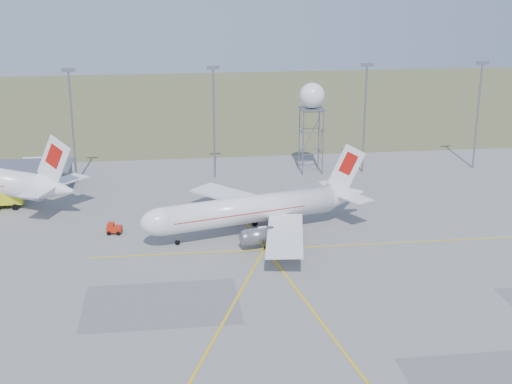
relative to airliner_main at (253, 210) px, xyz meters
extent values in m
plane|color=gray|center=(6.60, -36.38, -3.68)|extent=(400.00, 400.00, 0.00)
cube|color=#5F6C3B|center=(6.60, 103.62, -3.66)|extent=(400.00, 120.00, 0.03)
cube|color=slate|center=(-38.40, 27.62, -1.88)|extent=(18.00, 9.00, 3.60)
cube|color=gray|center=(-38.40, 27.62, 0.07)|extent=(19.00, 10.00, 0.30)
cylinder|color=gray|center=(-28.40, 29.62, 6.32)|extent=(0.36, 0.36, 20.00)
cube|color=gray|center=(-28.40, 29.62, 16.52)|extent=(2.20, 0.50, 0.60)
cylinder|color=gray|center=(-3.40, 29.62, 6.32)|extent=(0.36, 0.36, 20.00)
cube|color=gray|center=(-3.40, 29.62, 16.52)|extent=(2.20, 0.50, 0.60)
cylinder|color=gray|center=(24.60, 29.62, 6.32)|extent=(0.36, 0.36, 20.00)
cube|color=gray|center=(24.60, 29.62, 16.52)|extent=(2.20, 0.50, 0.60)
cylinder|color=gray|center=(46.60, 29.62, 6.32)|extent=(0.36, 0.36, 20.00)
cube|color=gray|center=(46.60, 29.62, 16.52)|extent=(2.20, 0.50, 0.60)
cylinder|color=white|center=(-0.58, -0.16, 0.10)|extent=(25.97, 10.80, 3.98)
ellipsoid|color=white|center=(-13.03, -3.65, 0.10)|extent=(7.20, 5.55, 3.98)
cube|color=black|center=(-14.18, -3.97, 0.70)|extent=(2.04, 2.51, 0.97)
cone|color=white|center=(14.74, 4.13, 0.40)|extent=(6.82, 5.44, 3.98)
cube|color=white|center=(14.74, 4.13, 4.58)|extent=(6.22, 2.00, 7.48)
cube|color=#B6120C|center=(14.93, 4.18, 5.27)|extent=(3.39, 1.25, 3.84)
cube|color=white|center=(13.40, 7.06, 0.90)|extent=(4.54, 6.12, 0.18)
cube|color=white|center=(15.12, 0.93, 0.90)|extent=(4.54, 6.12, 0.18)
cube|color=white|center=(-1.56, 8.86, -0.89)|extent=(14.14, 15.06, 0.36)
cube|color=white|center=(3.27, -8.38, -0.89)|extent=(7.56, 16.51, 0.36)
cylinder|color=slate|center=(-3.09, 5.12, -1.79)|extent=(4.64, 3.33, 2.29)
cylinder|color=slate|center=(0.01, -5.99, -1.79)|extent=(4.64, 3.33, 2.29)
cube|color=#B6120C|center=(-2.50, -0.70, 0.20)|extent=(20.23, 9.23, 0.12)
cylinder|color=black|center=(-11.12, -3.11, -3.23)|extent=(0.86, 0.86, 0.89)
cube|color=black|center=(1.33, 0.37, -3.23)|extent=(2.57, 6.01, 0.89)
cylinder|color=gray|center=(1.33, 0.37, -2.78)|extent=(0.29, 0.29, 1.79)
cone|color=white|center=(-29.28, 11.69, 0.71)|extent=(7.72, 7.06, 4.28)
cube|color=white|center=(-29.28, 11.69, 5.21)|extent=(5.96, 3.95, 8.05)
cube|color=#B6120C|center=(-29.10, 11.57, 5.96)|extent=(3.31, 2.29, 4.13)
cube|color=white|center=(-27.89, 14.87, 1.25)|extent=(6.05, 6.81, 0.19)
cube|color=white|center=(-31.57, 9.08, 1.25)|extent=(6.05, 6.81, 0.19)
cube|color=white|center=(-37.20, 28.14, -0.68)|extent=(7.03, 17.59, 0.39)
cylinder|color=gray|center=(12.91, 28.83, 2.42)|extent=(0.22, 0.22, 12.19)
cylinder|color=gray|center=(16.66, 28.83, 2.42)|extent=(0.22, 0.22, 12.19)
cylinder|color=gray|center=(16.66, 32.58, 2.42)|extent=(0.22, 0.22, 12.19)
cylinder|color=gray|center=(12.91, 32.58, 2.42)|extent=(0.22, 0.22, 12.19)
cube|color=gray|center=(14.79, 30.71, 8.51)|extent=(4.35, 4.35, 0.23)
sphere|color=white|center=(14.79, 30.71, 10.95)|extent=(4.69, 4.69, 4.69)
cube|color=#CCD418|center=(-36.57, 16.63, -1.06)|extent=(2.22, 2.57, 1.26)
cube|color=black|center=(-35.94, 16.64, -0.97)|extent=(0.14, 2.34, 0.90)
cube|color=red|center=(-20.12, 2.50, -2.94)|extent=(2.33, 1.68, 0.88)
cube|color=red|center=(-20.60, 2.58, -2.26)|extent=(1.05, 1.29, 0.49)
camera|label=1|loc=(-12.15, -96.67, 33.76)|focal=50.00mm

